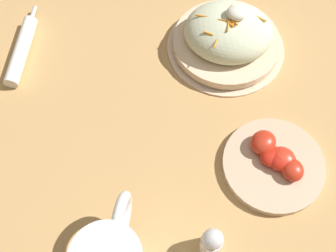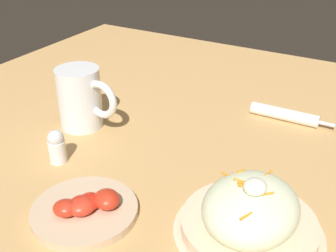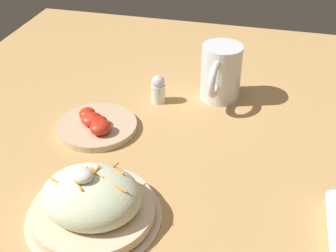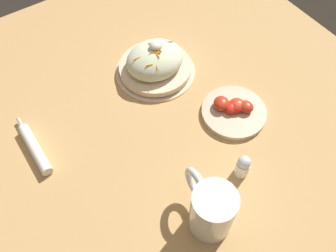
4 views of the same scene
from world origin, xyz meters
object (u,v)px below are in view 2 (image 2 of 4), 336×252
beer_mug (81,101)px  salad_plate (250,215)px  salt_shaker (57,146)px  napkin_roll (285,115)px  tomato_plate (85,209)px

beer_mug → salad_plate: bearing=71.8°
salad_plate → salt_shaker: size_ratio=3.39×
beer_mug → salt_shaker: bearing=20.7°
napkin_roll → tomato_plate: bearing=-20.8°
napkin_roll → salt_shaker: bearing=-40.7°
salad_plate → tomato_plate: (0.09, -0.25, -0.02)m
salad_plate → napkin_roll: salad_plate is taller
beer_mug → tomato_plate: beer_mug is taller
salad_plate → salt_shaker: salad_plate is taller
beer_mug → salt_shaker: beer_mug is taller
salad_plate → beer_mug: size_ratio=1.51×
beer_mug → napkin_roll: bearing=122.9°
tomato_plate → salad_plate: bearing=110.7°
beer_mug → napkin_roll: 0.47m
salad_plate → salt_shaker: bearing=-91.1°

